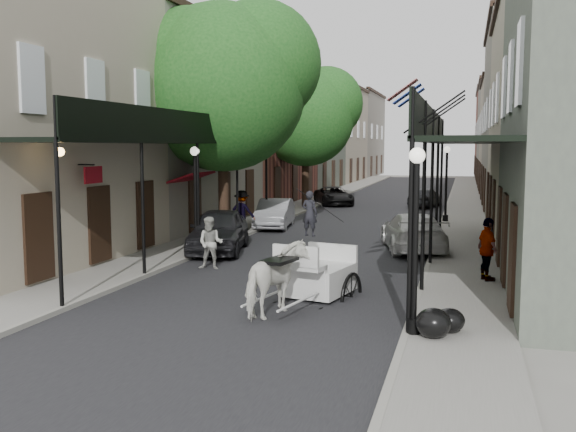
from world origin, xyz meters
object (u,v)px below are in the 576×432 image
Objects in this scene: lamppost_right_near at (415,238)px; horse at (277,280)px; tree_near at (233,81)px; car_left_near at (219,230)px; car_right_near at (413,232)px; pedestrian_walking at (211,243)px; pedestrian_sidewalk_right at (488,249)px; carriage at (325,252)px; car_left_mid at (275,214)px; lamppost_right_far at (446,182)px; car_left_far at (334,196)px; car_right_far at (425,197)px; pedestrian_sidewalk_left at (242,212)px; tree_far at (312,113)px; lamppost_left at (195,198)px.

lamppost_right_near is 3.51m from horse.
horse is at bearing -65.23° from tree_near.
car_left_near is 7.13m from car_right_near.
pedestrian_sidewalk_right reaches higher than pedestrian_walking.
pedestrian_walking is (-4.13, 2.19, -0.25)m from carriage.
lamppost_right_near is 17.81m from car_left_mid.
lamppost_right_far is 11.13m from car_left_far.
pedestrian_sidewalk_right is 0.43× the size of car_left_mid.
horse reaches higher than car_left_near.
horse is (5.16, -11.18, -5.66)m from tree_near.
lamppost_right_near reaches higher than car_right_far.
pedestrian_sidewalk_right is 9.81m from car_left_near.
pedestrian_walking is at bearing 29.08° from car_right_near.
pedestrian_walking is at bearing 106.23° from pedestrian_sidewalk_left.
tree_far is 2.29× the size of car_right_far.
tree_far is at bearing 107.68° from lamppost_right_near.
pedestrian_sidewalk_left reaches higher than car_right_far.
pedestrian_sidewalk_left is (-5.72, 9.57, -0.04)m from carriage.
pedestrian_sidewalk_right is 24.25m from car_left_far.
lamppost_right_near reaches higher than pedestrian_walking.
car_left_near reaches higher than car_left_mid.
pedestrian_sidewalk_left is (-5.16, 12.10, 0.21)m from horse.
lamppost_left is 14.53m from lamppost_right_far.
tree_near is at bearing -22.17° from car_right_near.
pedestrian_sidewalk_left is 0.45× the size of car_left_mid.
car_right_far is (6.85, 2.06, -5.19)m from tree_far.
car_left_far is (-4.77, 24.70, -0.48)m from carriage.
car_right_far is (-3.07, 22.56, -0.36)m from pedestrian_sidewalk_right.
lamppost_left is at bearing -124.35° from lamppost_right_far.
carriage is (0.56, 2.53, 0.25)m from horse.
tree_far is 27.74m from lamppost_right_near.
lamppost_left is 5.20m from pedestrian_sidewalk_left.
car_right_near is (7.41, -2.10, -0.33)m from pedestrian_sidewalk_left.
carriage is 1.57× the size of pedestrian_sidewalk_right.
tree_near reaches higher than lamppost_left.
lamppost_right_near is 2.02× the size of pedestrian_sidewalk_left.
lamppost_right_far is 2.02× the size of pedestrian_sidewalk_left.
tree_far is 11.43m from car_left_mid.
tree_near is 5.45× the size of pedestrian_sidewalk_right.
pedestrian_sidewalk_right is (1.57, 5.68, -1.05)m from lamppost_right_near.
tree_near is 2.24× the size of car_left_far.
horse is 13.16m from pedestrian_sidewalk_left.
car_right_far is (-0.61, 17.24, -0.06)m from car_right_near.
car_left_mid is at bearing -116.30° from car_left_far.
tree_near is 18.39m from car_right_far.
pedestrian_walking is 7.56m from pedestrian_sidewalk_left.
lamppost_left is at bearing -41.59° from horse.
tree_far reaches higher than lamppost_right_far.
carriage is 0.60× the size of car_left_near.
tree_far is 2.32× the size of lamppost_right_near.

